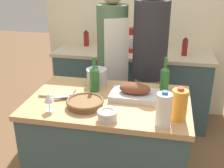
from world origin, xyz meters
name	(u,v)px	position (x,y,z in m)	size (l,w,h in m)	color
kitchen_island	(109,150)	(0.00, 0.00, 0.47)	(1.22, 0.78, 0.93)	#3D565B
back_counter	(132,86)	(0.00, 1.39, 0.46)	(1.91, 0.60, 0.91)	#3D565B
back_wall	(138,16)	(0.00, 1.74, 1.27)	(2.41, 0.10, 2.55)	beige
roasting_pan	(135,93)	(0.19, 0.07, 0.97)	(0.37, 0.24, 0.12)	#BCBCC1
wicker_basket	(85,103)	(-0.14, -0.14, 0.96)	(0.27, 0.27, 0.05)	brown
cutting_board	(58,93)	(-0.42, 0.02, 0.94)	(0.27, 0.18, 0.02)	tan
stock_pot	(97,76)	(-0.17, 0.28, 1.00)	(0.18, 0.18, 0.16)	#B7B7BC
mixing_bowl	(107,115)	(0.05, -0.30, 0.96)	(0.14, 0.14, 0.07)	beige
juice_jug	(179,105)	(0.51, -0.19, 1.03)	(0.10, 0.10, 0.23)	orange
milk_jug	(164,110)	(0.41, -0.29, 1.04)	(0.10, 0.10, 0.24)	white
wine_bottle_green	(94,78)	(-0.15, 0.14, 1.04)	(0.08, 0.08, 0.29)	#28662D
wine_bottle_dark	(165,77)	(0.40, 0.26, 1.04)	(0.07, 0.07, 0.28)	#28662D
wine_glass_left	(49,99)	(-0.37, -0.26, 1.02)	(0.07, 0.07, 0.13)	silver
wine_glass_right	(179,96)	(0.51, -0.02, 1.02)	(0.07, 0.07, 0.12)	silver
knife_chef	(67,96)	(-0.31, -0.05, 0.95)	(0.22, 0.12, 0.01)	#B7B7BC
stand_mixer	(136,42)	(0.03, 1.39, 1.03)	(0.18, 0.14, 0.29)	#B22323
condiment_bottle_tall	(86,39)	(-0.63, 1.53, 1.00)	(0.07, 0.07, 0.20)	maroon
condiment_bottle_short	(185,47)	(0.60, 1.35, 1.01)	(0.06, 0.06, 0.21)	maroon
person_cook_aproned	(112,61)	(-0.13, 0.77, 0.98)	(0.33, 0.34, 1.74)	beige
person_cook_guest	(149,62)	(0.25, 0.72, 1.01)	(0.33, 0.33, 1.80)	beige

